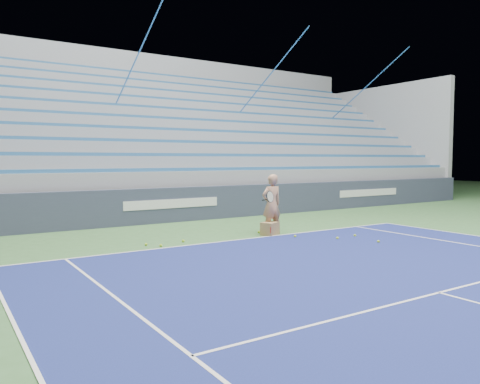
# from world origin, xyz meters

# --- Properties ---
(sponsor_barrier) EXTENTS (30.00, 0.32, 1.10)m
(sponsor_barrier) POSITION_xyz_m (0.00, 15.88, 0.55)
(sponsor_barrier) COLOR #343B50
(sponsor_barrier) RESTS_ON ground
(bleachers) EXTENTS (31.00, 9.15, 7.30)m
(bleachers) POSITION_xyz_m (0.00, 21.60, 2.36)
(bleachers) COLOR #94979C
(bleachers) RESTS_ON ground
(tennis_player) EXTENTS (0.90, 0.82, 1.60)m
(tennis_player) POSITION_xyz_m (1.29, 12.26, 0.80)
(tennis_player) COLOR tan
(tennis_player) RESTS_ON ground
(ball_box) EXTENTS (0.55, 0.50, 0.34)m
(ball_box) POSITION_xyz_m (1.12, 12.10, 0.17)
(ball_box) COLOR #987749
(ball_box) RESTS_ON ground
(tennis_ball_0) EXTENTS (0.07, 0.07, 0.07)m
(tennis_ball_0) POSITION_xyz_m (1.06, 12.52, 0.03)
(tennis_ball_0) COLOR #AED32B
(tennis_ball_0) RESTS_ON ground
(tennis_ball_1) EXTENTS (0.07, 0.07, 0.07)m
(tennis_ball_1) POSITION_xyz_m (2.59, 9.75, 0.03)
(tennis_ball_1) COLOR #AED32B
(tennis_ball_1) RESTS_ON ground
(tennis_ball_2) EXTENTS (0.07, 0.07, 0.07)m
(tennis_ball_2) POSITION_xyz_m (1.41, 11.43, 0.03)
(tennis_ball_2) COLOR #AED32B
(tennis_ball_2) RESTS_ON ground
(tennis_ball_3) EXTENTS (0.07, 0.07, 0.07)m
(tennis_ball_3) POSITION_xyz_m (2.12, 10.64, 0.03)
(tennis_ball_3) COLOR #AED32B
(tennis_ball_3) RESTS_ON ground
(tennis_ball_4) EXTENTS (0.07, 0.07, 0.07)m
(tennis_ball_4) POSITION_xyz_m (-1.28, 12.37, 0.03)
(tennis_ball_4) COLOR #AED32B
(tennis_ball_4) RESTS_ON ground
(tennis_ball_5) EXTENTS (0.07, 0.07, 0.07)m
(tennis_ball_5) POSITION_xyz_m (-2.21, 12.41, 0.03)
(tennis_ball_5) COLOR #AED32B
(tennis_ball_5) RESTS_ON ground
(tennis_ball_6) EXTENTS (0.07, 0.07, 0.07)m
(tennis_ball_6) POSITION_xyz_m (-1.98, 12.11, 0.03)
(tennis_ball_6) COLOR #AED32B
(tennis_ball_6) RESTS_ON ground
(tennis_ball_7) EXTENTS (0.07, 0.07, 0.07)m
(tennis_ball_7) POSITION_xyz_m (2.79, 10.68, 0.03)
(tennis_ball_7) COLOR #AED32B
(tennis_ball_7) RESTS_ON ground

